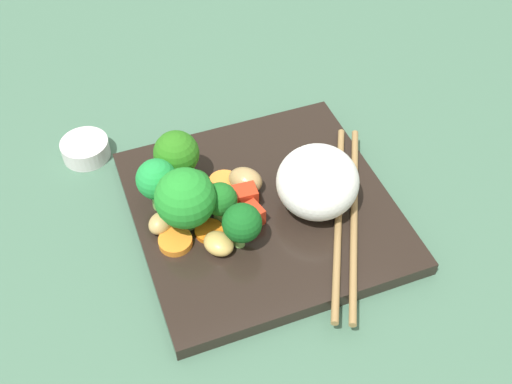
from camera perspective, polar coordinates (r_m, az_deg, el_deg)
name	(u,v)px	position (r cm, az deg, el deg)	size (l,w,h in cm)	color
ground_plane	(263,221)	(62.64, 0.61, -2.68)	(110.00, 110.00, 2.00)	#426851
square_plate	(263,210)	(61.31, 0.62, -1.64)	(24.25, 24.25, 1.49)	black
rice_mound	(318,182)	(58.83, 5.59, 0.93)	(8.10, 7.75, 6.23)	white
broccoli_floret_0	(220,199)	(58.19, -3.30, -0.61)	(3.18, 3.18, 4.18)	#79B14D
broccoli_floret_1	(157,181)	(59.16, -8.95, 0.99)	(3.89, 3.89, 5.42)	#73C157
broccoli_floret_2	(185,198)	(56.54, -6.46, -0.52)	(5.56, 5.56, 6.70)	#72AF51
broccoli_floret_3	(242,224)	(55.40, -1.29, -2.87)	(3.59, 3.59, 4.93)	#79B152
broccoli_floret_4	(196,186)	(59.45, -5.46, 0.55)	(2.95, 2.95, 4.05)	#68A053
broccoli_floret_5	(176,155)	(60.88, -7.22, 3.36)	(4.43, 4.43, 6.16)	#77BF4F
carrot_slice_0	(224,183)	(62.28, -2.92, 0.80)	(3.07, 3.07, 0.73)	orange
carrot_slice_1	(197,182)	(62.68, -5.32, 0.87)	(2.18, 2.18, 0.51)	orange
carrot_slice_2	(175,241)	(57.93, -7.30, -4.46)	(3.11, 3.11, 0.73)	orange
carrot_slice_3	(209,231)	(58.48, -4.26, -3.54)	(2.68, 2.68, 0.55)	orange
pepper_chunk_0	(244,197)	(59.95, -1.07, -0.48)	(2.37, 1.80, 2.20)	red
pepper_chunk_1	(252,215)	(58.78, -0.39, -2.08)	(2.02, 1.85, 1.77)	red
chicken_piece_0	(219,244)	(56.83, -3.40, -4.68)	(2.95, 2.44, 1.65)	tan
chicken_piece_1	(160,223)	(58.79, -8.66, -2.80)	(2.50, 2.01, 1.80)	tan
chicken_piece_4	(245,180)	(61.32, -0.97, 1.06)	(3.44, 2.69, 2.39)	tan
chopstick_pair	(346,216)	(60.05, 8.17, -2.12)	(12.66, 21.90, 0.68)	olive
sauce_cup	(86,149)	(69.28, -15.17, 3.78)	(5.02, 5.02, 1.98)	silver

